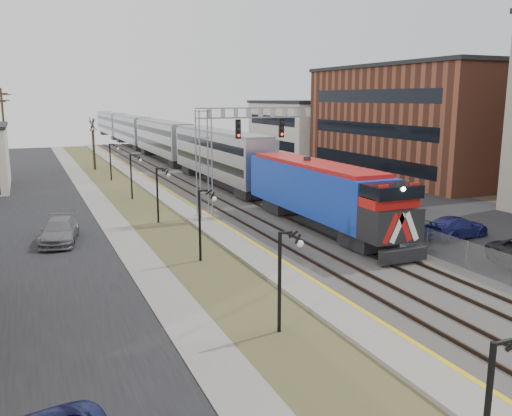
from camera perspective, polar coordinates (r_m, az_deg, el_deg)
street_west at (r=45.35m, az=-21.54°, el=-0.50°), size 7.00×120.00×0.04m
sidewalk at (r=45.67m, az=-15.90°, el=-0.02°), size 2.00×120.00×0.08m
grass_median at (r=46.12m, az=-12.21°, el=0.26°), size 4.00×120.00×0.06m
platform at (r=46.75m, az=-8.61°, el=0.66°), size 2.00×120.00×0.24m
ballast_bed at (r=48.22m, az=-2.86°, el=1.08°), size 8.00×120.00×0.20m
parking_lot at (r=53.53m, az=9.28°, el=1.91°), size 16.00×120.00×0.04m
platform_edge at (r=46.95m, az=-7.58°, el=0.89°), size 0.24×120.00×0.01m
track_near at (r=47.55m, az=-5.12°, el=1.11°), size 1.58×120.00×0.15m
track_far at (r=48.72m, az=-1.21°, el=1.41°), size 1.58×120.00×0.15m
train at (r=80.34m, az=-10.31°, el=7.16°), size 3.00×108.65×5.33m
signal_gantry at (r=40.02m, az=-3.17°, el=6.85°), size 9.00×1.07×8.15m
lampposts at (r=29.82m, az=-6.10°, el=-1.81°), size 0.14×62.14×4.00m
fence at (r=49.70m, az=1.68°, el=2.22°), size 0.04×120.00×1.60m
buildings_east at (r=58.83m, az=23.26°, el=8.15°), size 16.00×76.00×15.00m
bare_trees at (r=48.78m, az=-23.30°, el=3.36°), size 12.30×42.30×5.95m
car_lot_d at (r=36.89m, az=20.31°, el=-1.96°), size 5.01×2.62×1.39m
car_lot_e at (r=54.27m, az=4.75°, el=2.87°), size 4.38×3.14×1.39m
car_lot_f at (r=53.17m, az=4.54°, el=2.68°), size 4.19×1.56×1.37m
car_street_b at (r=35.65m, az=-19.98°, el=-2.34°), size 2.93×5.31×1.46m
car_lot_g at (r=59.21m, az=2.25°, el=3.64°), size 4.48×2.94×1.42m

